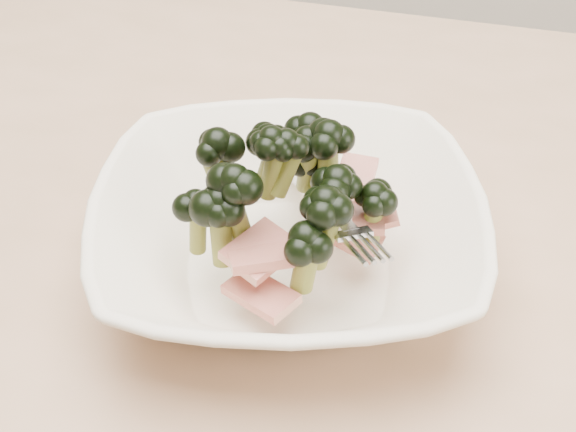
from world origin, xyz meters
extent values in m
cube|color=tan|center=(0.00, 0.00, 0.73)|extent=(1.20, 0.80, 0.04)
imported|color=white|center=(0.10, -0.08, 0.78)|extent=(0.35, 0.35, 0.07)
cylinder|color=olive|center=(0.16, -0.07, 0.80)|extent=(0.01, 0.02, 0.04)
ellipsoid|color=black|center=(0.16, -0.07, 0.82)|extent=(0.03, 0.03, 0.03)
cylinder|color=olive|center=(0.04, -0.11, 0.80)|extent=(0.02, 0.01, 0.04)
ellipsoid|color=black|center=(0.04, -0.11, 0.83)|extent=(0.03, 0.03, 0.02)
cylinder|color=olive|center=(0.04, -0.06, 0.81)|extent=(0.03, 0.02, 0.05)
ellipsoid|color=black|center=(0.04, -0.06, 0.84)|extent=(0.04, 0.04, 0.03)
cylinder|color=olive|center=(0.10, -0.01, 0.80)|extent=(0.03, 0.02, 0.05)
ellipsoid|color=black|center=(0.10, -0.01, 0.83)|extent=(0.04, 0.04, 0.03)
cylinder|color=olive|center=(0.07, -0.04, 0.82)|extent=(0.02, 0.02, 0.04)
ellipsoid|color=black|center=(0.07, -0.04, 0.84)|extent=(0.03, 0.03, 0.03)
cylinder|color=olive|center=(0.07, -0.11, 0.82)|extent=(0.02, 0.02, 0.05)
ellipsoid|color=black|center=(0.07, -0.11, 0.85)|extent=(0.04, 0.04, 0.03)
cylinder|color=olive|center=(0.12, -0.13, 0.80)|extent=(0.02, 0.02, 0.04)
ellipsoid|color=black|center=(0.12, -0.13, 0.82)|extent=(0.04, 0.04, 0.03)
cylinder|color=olive|center=(0.13, -0.07, 0.81)|extent=(0.02, 0.02, 0.03)
ellipsoid|color=black|center=(0.13, -0.07, 0.84)|extent=(0.04, 0.04, 0.03)
cylinder|color=olive|center=(0.09, -0.08, 0.84)|extent=(0.02, 0.01, 0.04)
ellipsoid|color=black|center=(0.09, -0.08, 0.86)|extent=(0.03, 0.03, 0.02)
cylinder|color=olive|center=(0.06, -0.11, 0.80)|extent=(0.02, 0.02, 0.05)
ellipsoid|color=black|center=(0.06, -0.11, 0.83)|extent=(0.04, 0.04, 0.03)
cylinder|color=olive|center=(0.10, -0.04, 0.82)|extent=(0.02, 0.02, 0.04)
ellipsoid|color=black|center=(0.10, -0.04, 0.84)|extent=(0.03, 0.03, 0.03)
cylinder|color=olive|center=(0.13, -0.11, 0.81)|extent=(0.02, 0.02, 0.05)
ellipsoid|color=black|center=(0.13, -0.11, 0.84)|extent=(0.04, 0.04, 0.03)
cylinder|color=olive|center=(0.10, -0.04, 0.81)|extent=(0.01, 0.02, 0.03)
ellipsoid|color=black|center=(0.10, -0.04, 0.82)|extent=(0.03, 0.03, 0.02)
cylinder|color=olive|center=(0.12, -0.04, 0.82)|extent=(0.02, 0.03, 0.05)
ellipsoid|color=black|center=(0.12, -0.04, 0.85)|extent=(0.04, 0.04, 0.03)
cylinder|color=olive|center=(0.10, -0.08, 0.84)|extent=(0.02, 0.02, 0.04)
ellipsoid|color=black|center=(0.10, -0.08, 0.86)|extent=(0.03, 0.03, 0.02)
cube|color=maroon|center=(0.15, -0.06, 0.80)|extent=(0.05, 0.04, 0.03)
cube|color=maroon|center=(0.10, -0.14, 0.78)|extent=(0.06, 0.05, 0.01)
cube|color=maroon|center=(0.14, -0.07, 0.80)|extent=(0.05, 0.03, 0.01)
cube|color=maroon|center=(0.09, -0.12, 0.80)|extent=(0.05, 0.06, 0.01)
cube|color=maroon|center=(0.15, -0.07, 0.79)|extent=(0.04, 0.04, 0.02)
cube|color=maroon|center=(0.13, -0.02, 0.80)|extent=(0.03, 0.06, 0.02)
cube|color=maroon|center=(0.10, -0.13, 0.80)|extent=(0.05, 0.04, 0.01)
camera|label=1|loc=(0.22, -0.50, 1.15)|focal=50.00mm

